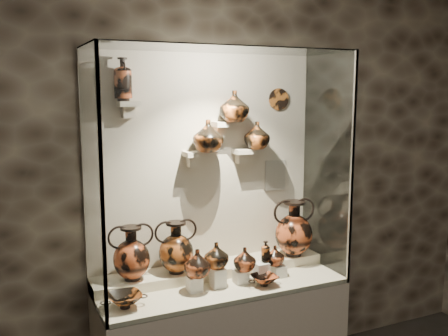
{
  "coord_description": "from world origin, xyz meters",
  "views": [
    {
      "loc": [
        -1.34,
        -0.79,
        2.14
      ],
      "look_at": [
        0.03,
        2.21,
        1.62
      ],
      "focal_mm": 40.0,
      "sensor_mm": 36.0,
      "label": 1
    }
  ],
  "objects_px": {
    "jug_c": "(245,259)",
    "kylix_left": "(125,299)",
    "ovoid_vase_a": "(208,136)",
    "amphora_right": "(294,228)",
    "amphora_mid": "(176,247)",
    "jug_b": "(216,255)",
    "ovoid_vase_b": "(234,106)",
    "jug_a": "(197,263)",
    "lekythos_tall": "(123,76)",
    "amphora_left": "(131,253)",
    "jug_e": "(275,255)",
    "lekythos_small": "(265,250)",
    "ovoid_vase_c": "(257,135)",
    "kylix_right": "(264,279)"
  },
  "relations": [
    {
      "from": "ovoid_vase_c",
      "to": "amphora_left",
      "type": "bearing_deg",
      "value": 169.74
    },
    {
      "from": "lekythos_small",
      "to": "ovoid_vase_a",
      "type": "height_order",
      "value": "ovoid_vase_a"
    },
    {
      "from": "amphora_right",
      "to": "lekythos_small",
      "type": "distance_m",
      "value": 0.38
    },
    {
      "from": "amphora_left",
      "to": "jug_e",
      "type": "distance_m",
      "value": 1.0
    },
    {
      "from": "amphora_mid",
      "to": "lekythos_small",
      "type": "xyz_separation_m",
      "value": [
        0.59,
        -0.19,
        -0.04
      ]
    },
    {
      "from": "jug_c",
      "to": "lekythos_small",
      "type": "xyz_separation_m",
      "value": [
        0.17,
        0.02,
        0.03
      ]
    },
    {
      "from": "jug_a",
      "to": "jug_e",
      "type": "xyz_separation_m",
      "value": [
        0.6,
        0.03,
        -0.04
      ]
    },
    {
      "from": "jug_a",
      "to": "lekythos_tall",
      "type": "height_order",
      "value": "lekythos_tall"
    },
    {
      "from": "jug_e",
      "to": "lekythos_tall",
      "type": "bearing_deg",
      "value": 141.14
    },
    {
      "from": "amphora_mid",
      "to": "amphora_right",
      "type": "bearing_deg",
      "value": -10.74
    },
    {
      "from": "kylix_right",
      "to": "jug_b",
      "type": "bearing_deg",
      "value": 138.62
    },
    {
      "from": "amphora_left",
      "to": "jug_e",
      "type": "bearing_deg",
      "value": 0.1
    },
    {
      "from": "amphora_right",
      "to": "ovoid_vase_b",
      "type": "bearing_deg",
      "value": 176.08
    },
    {
      "from": "amphora_mid",
      "to": "jug_b",
      "type": "height_order",
      "value": "amphora_mid"
    },
    {
      "from": "jug_b",
      "to": "jug_c",
      "type": "bearing_deg",
      "value": -6.97
    },
    {
      "from": "ovoid_vase_b",
      "to": "ovoid_vase_c",
      "type": "distance_m",
      "value": 0.28
    },
    {
      "from": "amphora_right",
      "to": "kylix_left",
      "type": "xyz_separation_m",
      "value": [
        -1.35,
        -0.23,
        -0.23
      ]
    },
    {
      "from": "jug_b",
      "to": "ovoid_vase_b",
      "type": "distance_m",
      "value": 1.03
    },
    {
      "from": "jug_e",
      "to": "kylix_right",
      "type": "xyz_separation_m",
      "value": [
        -0.15,
        -0.12,
        -0.11
      ]
    },
    {
      "from": "jug_a",
      "to": "ovoid_vase_a",
      "type": "height_order",
      "value": "ovoid_vase_a"
    },
    {
      "from": "jug_a",
      "to": "ovoid_vase_a",
      "type": "relative_size",
      "value": 0.83
    },
    {
      "from": "amphora_mid",
      "to": "jug_c",
      "type": "height_order",
      "value": "amphora_mid"
    },
    {
      "from": "ovoid_vase_a",
      "to": "kylix_left",
      "type": "bearing_deg",
      "value": -132.36
    },
    {
      "from": "jug_c",
      "to": "lekythos_tall",
      "type": "xyz_separation_m",
      "value": [
        -0.73,
        0.29,
        1.22
      ]
    },
    {
      "from": "jug_c",
      "to": "kylix_left",
      "type": "xyz_separation_m",
      "value": [
        -0.84,
        -0.05,
        -0.12
      ]
    },
    {
      "from": "jug_c",
      "to": "ovoid_vase_a",
      "type": "height_order",
      "value": "ovoid_vase_a"
    },
    {
      "from": "lekythos_tall",
      "to": "ovoid_vase_b",
      "type": "distance_m",
      "value": 0.79
    },
    {
      "from": "jug_b",
      "to": "jug_c",
      "type": "height_order",
      "value": "jug_b"
    },
    {
      "from": "amphora_left",
      "to": "kylix_left",
      "type": "height_order",
      "value": "amphora_left"
    },
    {
      "from": "ovoid_vase_a",
      "to": "ovoid_vase_b",
      "type": "xyz_separation_m",
      "value": [
        0.2,
        0.0,
        0.2
      ]
    },
    {
      "from": "amphora_mid",
      "to": "jug_b",
      "type": "xyz_separation_m",
      "value": [
        0.22,
        -0.18,
        -0.03
      ]
    },
    {
      "from": "jug_a",
      "to": "ovoid_vase_c",
      "type": "distance_m",
      "value": 1.01
    },
    {
      "from": "jug_a",
      "to": "ovoid_vase_a",
      "type": "bearing_deg",
      "value": 65.9
    },
    {
      "from": "amphora_right",
      "to": "jug_c",
      "type": "xyz_separation_m",
      "value": [
        -0.51,
        -0.19,
        -0.11
      ]
    },
    {
      "from": "lekythos_small",
      "to": "kylix_right",
      "type": "distance_m",
      "value": 0.21
    },
    {
      "from": "lekythos_tall",
      "to": "amphora_mid",
      "type": "bearing_deg",
      "value": -22.88
    },
    {
      "from": "amphora_left",
      "to": "jug_a",
      "type": "xyz_separation_m",
      "value": [
        0.38,
        -0.21,
        -0.06
      ]
    },
    {
      "from": "jug_c",
      "to": "ovoid_vase_c",
      "type": "bearing_deg",
      "value": 33.2
    },
    {
      "from": "jug_c",
      "to": "kylix_left",
      "type": "relative_size",
      "value": 0.6
    },
    {
      "from": "kylix_right",
      "to": "ovoid_vase_b",
      "type": "bearing_deg",
      "value": 81.32
    },
    {
      "from": "lekythos_small",
      "to": "lekythos_tall",
      "type": "height_order",
      "value": "lekythos_tall"
    },
    {
      "from": "amphora_mid",
      "to": "lekythos_small",
      "type": "bearing_deg",
      "value": -27.28
    },
    {
      "from": "jug_b",
      "to": "ovoid_vase_b",
      "type": "xyz_separation_m",
      "value": [
        0.24,
        0.22,
        0.98
      ]
    },
    {
      "from": "jug_b",
      "to": "jug_e",
      "type": "distance_m",
      "value": 0.46
    },
    {
      "from": "kylix_left",
      "to": "kylix_right",
      "type": "bearing_deg",
      "value": 6.33
    },
    {
      "from": "lekythos_tall",
      "to": "amphora_right",
      "type": "bearing_deg",
      "value": -13.11
    },
    {
      "from": "jug_e",
      "to": "lekythos_tall",
      "type": "relative_size",
      "value": 0.46
    },
    {
      "from": "amphora_left",
      "to": "ovoid_vase_a",
      "type": "distance_m",
      "value": 0.94
    },
    {
      "from": "amphora_mid",
      "to": "kylix_left",
      "type": "relative_size",
      "value": 1.34
    },
    {
      "from": "kylix_right",
      "to": "ovoid_vase_a",
      "type": "xyz_separation_m",
      "value": [
        -0.26,
        0.34,
        0.95
      ]
    }
  ]
}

